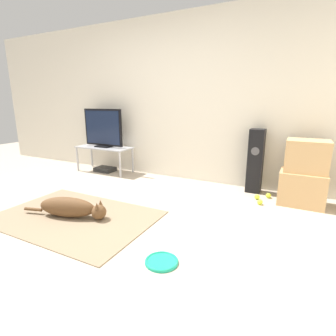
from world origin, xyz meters
The scene contains 14 objects.
ground_plane centered at (0.00, 0.00, 0.00)m, with size 12.00×12.00×0.00m, color #B2A38E.
wall_back centered at (0.00, 2.10, 1.27)m, with size 8.00×0.06×2.55m.
area_rug centered at (-0.17, 0.11, 0.01)m, with size 1.75×1.19×0.01m.
dog centered at (-0.19, 0.09, 0.12)m, with size 0.96×0.37×0.23m.
frisbee centered at (1.10, -0.20, 0.01)m, with size 0.27×0.27×0.03m.
cardboard_box_lower centered at (2.06, 1.69, 0.21)m, with size 0.53×0.39×0.42m.
cardboard_box_upper centered at (2.07, 1.71, 0.61)m, with size 0.48×0.36×0.39m.
floor_speaker centered at (1.45, 1.91, 0.45)m, with size 0.20×0.20×0.89m.
tv_stand centered at (-1.16, 1.81, 0.40)m, with size 1.03×0.43×0.46m.
tv centered at (-1.16, 1.81, 0.79)m, with size 0.80×0.20×0.67m.
tennis_ball_by_boxes centered at (1.55, 1.60, 0.03)m, with size 0.07×0.07×0.07m.
tennis_ball_near_speaker centered at (1.61, 1.43, 0.03)m, with size 0.07×0.07×0.07m.
tennis_ball_loose_on_carpet centered at (1.68, 1.73, 0.03)m, with size 0.07×0.07×0.07m.
game_console centered at (-1.18, 1.82, 0.04)m, with size 0.36×0.25×0.07m.
Camera 1 is at (1.98, -1.82, 1.26)m, focal length 28.00 mm.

